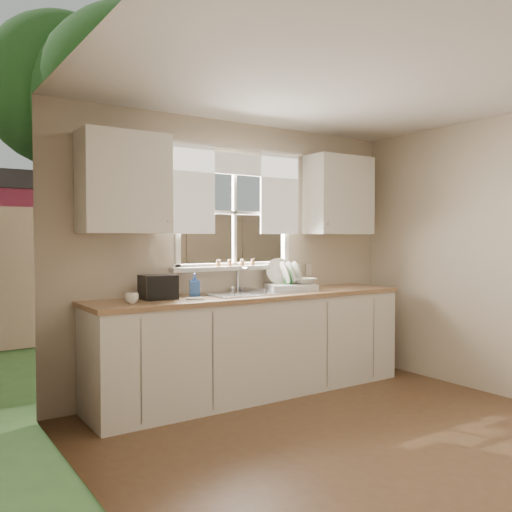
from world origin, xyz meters
TOP-DOWN VIEW (x-y plane):
  - ground at (0.00, 0.00)m, footprint 4.00×4.00m
  - room_walls at (0.00, -0.07)m, footprint 3.62×4.02m
  - ceiling at (0.00, 0.00)m, footprint 3.60×4.00m
  - window at (0.00, 2.00)m, footprint 1.38×0.16m
  - curtains at (0.00, 1.95)m, footprint 1.50×0.03m
  - base_cabinets at (0.00, 1.68)m, footprint 3.00×0.62m
  - countertop at (0.00, 1.68)m, footprint 3.04×0.65m
  - upper_cabinet_left at (-1.15, 1.82)m, footprint 0.70×0.33m
  - upper_cabinet_right at (1.15, 1.82)m, footprint 0.70×0.33m
  - wall_outlet at (0.88, 1.99)m, footprint 0.08×0.01m
  - sill_jars at (-0.03, 1.94)m, footprint 0.42×0.04m
  - backyard at (0.58, 8.42)m, footprint 20.00×10.00m
  - sink at (0.00, 1.71)m, footprint 0.88×0.52m
  - dish_rack at (0.46, 1.75)m, footprint 0.53×0.46m
  - bowl at (0.58, 1.70)m, footprint 0.25×0.25m
  - soap_bottle_a at (0.46, 1.78)m, footprint 0.12×0.12m
  - soap_bottle_b at (-0.54, 1.80)m, footprint 0.12×0.12m
  - soap_bottle_c at (-0.73, 1.84)m, footprint 0.17×0.17m
  - saucer at (-0.64, 1.58)m, footprint 0.15×0.15m
  - cup at (-1.18, 1.60)m, footprint 0.13×0.13m
  - black_appliance at (-0.89, 1.76)m, footprint 0.28×0.25m

SIDE VIEW (x-z plane):
  - ground at x=0.00m, z-range 0.00..0.00m
  - base_cabinets at x=0.00m, z-range 0.00..0.87m
  - sink at x=0.00m, z-range 0.64..1.04m
  - countertop at x=0.00m, z-range 0.87..0.91m
  - saucer at x=-0.64m, z-range 0.91..0.92m
  - cup at x=-1.18m, z-range 0.91..0.99m
  - dish_rack at x=0.46m, z-range 0.82..1.13m
  - soap_bottle_c at x=-0.73m, z-range 0.91..1.08m
  - bowl at x=0.58m, z-range 0.97..1.03m
  - soap_bottle_b at x=-0.54m, z-range 0.91..1.11m
  - black_appliance at x=-0.89m, z-range 0.91..1.11m
  - soap_bottle_a at x=0.46m, z-range 0.91..1.16m
  - wall_outlet at x=0.88m, z-range 1.02..1.14m
  - sill_jars at x=-0.03m, z-range 1.15..1.21m
  - room_walls at x=0.00m, z-range -0.01..2.49m
  - window at x=0.00m, z-range 0.95..2.02m
  - upper_cabinet_left at x=-1.15m, z-range 1.45..2.25m
  - upper_cabinet_right at x=1.15m, z-range 1.45..2.25m
  - curtains at x=0.00m, z-range 1.53..2.34m
  - ceiling at x=0.00m, z-range 2.49..2.51m
  - backyard at x=0.58m, z-range 0.40..6.53m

